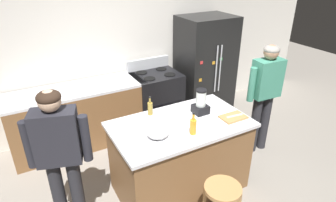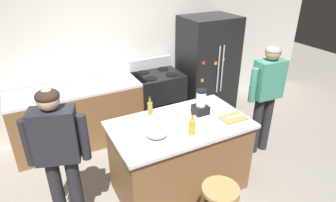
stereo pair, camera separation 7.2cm
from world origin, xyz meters
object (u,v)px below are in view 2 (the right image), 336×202
stove_range (158,99)px  bar_stool (220,200)px  kitchen_island (179,156)px  mixing_bowl (157,132)px  refrigerator (207,68)px  person_by_island_left (58,151)px  blender_appliance (201,104)px  bottle_soda (192,126)px  person_by_sink_right (267,91)px  chef_knife (235,117)px  bottle_vinegar (150,108)px  cutting_board (233,118)px

stove_range → bar_stool: size_ratio=1.66×
kitchen_island → mixing_bowl: mixing_bowl is taller
refrigerator → kitchen_island: bearing=-133.0°
stove_range → person_by_island_left: (-1.76, -1.51, 0.51)m
person_by_island_left → blender_appliance: size_ratio=5.27×
kitchen_island → refrigerator: refrigerator is taller
bottle_soda → bar_stool: bearing=-93.0°
person_by_island_left → blender_appliance: 1.65m
person_by_sink_right → chef_knife: 0.90m
kitchen_island → chef_knife: chef_knife is taller
bottle_vinegar → cutting_board: (0.81, -0.54, -0.08)m
cutting_board → bottle_soda: bearing=-174.8°
stove_range → person_by_sink_right: 1.78m
bar_stool → blender_appliance: blender_appliance is taller
person_by_sink_right → bottle_soda: person_by_sink_right is taller
refrigerator → person_by_island_left: bearing=-151.4°
bottle_vinegar → chef_knife: (0.83, -0.54, -0.06)m
bottle_vinegar → mixing_bowl: 0.49m
kitchen_island → blender_appliance: bearing=16.2°
blender_appliance → refrigerator: bearing=52.7°
refrigerator → chef_knife: bearing=-114.7°
stove_range → chef_knife: 1.79m
stove_range → bottle_vinegar: bearing=-119.3°
person_by_island_left → chef_knife: bearing=-6.2°
bar_stool → person_by_island_left: bearing=146.6°
cutting_board → person_by_sink_right: bearing=21.6°
kitchen_island → bottle_soda: size_ratio=6.16×
blender_appliance → cutting_board: 0.41m
cutting_board → person_by_island_left: bearing=173.7°
mixing_bowl → kitchen_island: bearing=18.5°
bottle_vinegar → person_by_island_left: bearing=-163.1°
bottle_vinegar → refrigerator: bearing=35.4°
person_by_sink_right → cutting_board: (-0.85, -0.34, -0.04)m
bar_stool → chef_knife: (0.65, 0.64, 0.44)m
bottle_soda → chef_knife: bottle_soda is taller
refrigerator → bottle_vinegar: refrigerator is taller
stove_range → bottle_soda: bearing=-103.9°
stove_range → mixing_bowl: bearing=-115.9°
kitchen_island → stove_range: size_ratio=1.42×
cutting_board → chef_knife: 0.02m
refrigerator → bar_stool: 2.76m
mixing_bowl → chef_knife: size_ratio=1.07×
kitchen_island → refrigerator: 2.09m
kitchen_island → cutting_board: bearing=-17.9°
blender_appliance → bottle_vinegar: blender_appliance is taller
kitchen_island → blender_appliance: size_ratio=5.12×
kitchen_island → bottle_vinegar: bottle_vinegar is taller
cutting_board → chef_knife: (0.02, 0.00, 0.01)m
person_by_island_left → cutting_board: size_ratio=5.41×
bottle_vinegar → chef_knife: 1.00m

